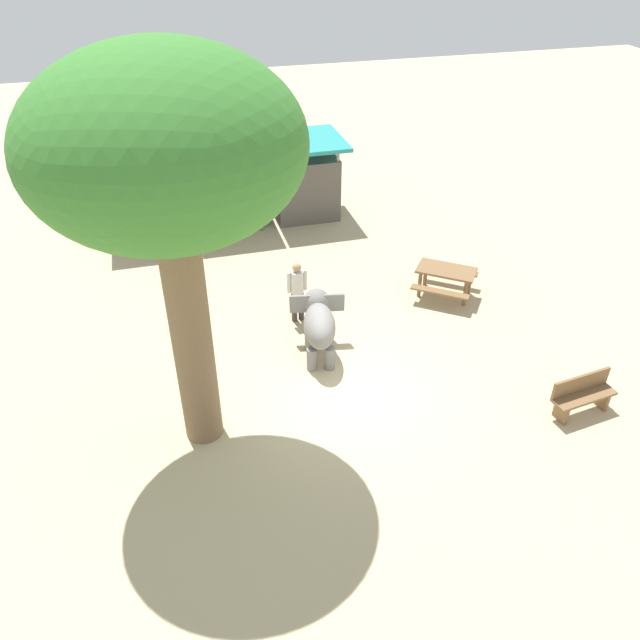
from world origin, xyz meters
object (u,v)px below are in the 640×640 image
at_px(wooden_bench, 582,394).
at_px(picnic_table_near, 446,276).
at_px(market_stall_teal, 304,181).
at_px(person_handler, 297,288).
at_px(market_stall_green, 224,189).
at_px(market_stall_white, 140,198).
at_px(elephant, 319,323).
at_px(shade_tree_main, 166,158).

height_order(wooden_bench, picnic_table_near, wooden_bench).
height_order(wooden_bench, market_stall_teal, market_stall_teal).
distance_m(person_handler, market_stall_green, 6.15).
distance_m(person_handler, market_stall_white, 7.02).
bearing_deg(elephant, wooden_bench, -114.77).
bearing_deg(market_stall_teal, picnic_table_near, -68.49).
distance_m(picnic_table_near, market_stall_teal, 6.42).
distance_m(person_handler, wooden_bench, 6.81).
xyz_separation_m(picnic_table_near, market_stall_teal, (-2.34, 5.95, 0.55)).
bearing_deg(market_stall_green, wooden_bench, -62.30).
bearing_deg(person_handler, picnic_table_near, 87.98).
bearing_deg(wooden_bench, market_stall_green, -69.84).
relative_size(picnic_table_near, market_stall_teal, 0.83).
height_order(shade_tree_main, wooden_bench, shade_tree_main).
relative_size(person_handler, picnic_table_near, 0.78).
distance_m(wooden_bench, market_stall_white, 13.71).
relative_size(person_handler, market_stall_white, 0.64).
distance_m(wooden_bench, market_stall_green, 12.31).
height_order(person_handler, market_stall_green, market_stall_green).
xyz_separation_m(shade_tree_main, market_stall_green, (1.82, 9.43, -4.51)).
height_order(market_stall_white, market_stall_green, same).
bearing_deg(market_stall_white, shade_tree_main, -85.28).
relative_size(elephant, shade_tree_main, 0.26).
distance_m(market_stall_white, market_stall_teal, 5.20).
bearing_deg(shade_tree_main, market_stall_teal, 64.88).
distance_m(shade_tree_main, wooden_bench, 9.25).
height_order(elephant, market_stall_white, market_stall_white).
xyz_separation_m(elephant, person_handler, (-0.15, 1.46, 0.10)).
height_order(elephant, picnic_table_near, elephant).
xyz_separation_m(person_handler, shade_tree_main, (-2.73, -3.35, 4.70)).
relative_size(wooden_bench, picnic_table_near, 0.69).
height_order(person_handler, market_stall_white, market_stall_white).
relative_size(picnic_table_near, market_stall_green, 0.83).
xyz_separation_m(wooden_bench, market_stall_teal, (-3.11, 10.88, 0.67)).
height_order(market_stall_green, market_stall_teal, same).
xyz_separation_m(market_stall_white, market_stall_teal, (5.20, 0.00, 0.00)).
distance_m(person_handler, picnic_table_near, 4.05).
xyz_separation_m(shade_tree_main, market_stall_white, (-0.78, 9.43, -4.51)).
relative_size(shade_tree_main, wooden_bench, 5.09).
distance_m(shade_tree_main, market_stall_white, 10.48).
xyz_separation_m(elephant, market_stall_white, (-3.66, 7.54, 0.29)).
bearing_deg(picnic_table_near, market_stall_green, -12.98).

